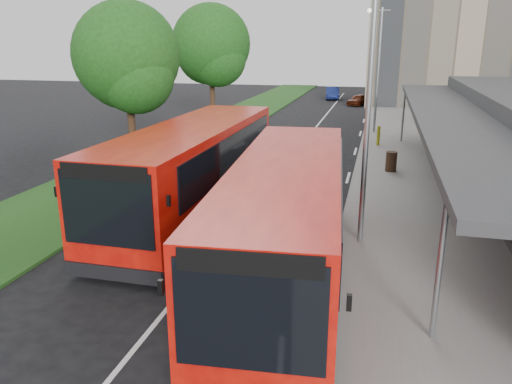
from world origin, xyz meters
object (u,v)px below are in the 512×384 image
lamp_post_near (366,90)px  lamp_post_far (377,63)px  tree_mid (127,63)px  bus_second (194,171)px  bollard (378,136)px  litter_bin (391,161)px  bus_main (287,221)px  car_near (359,100)px  car_far (332,93)px  tree_far (211,49)px

lamp_post_near → lamp_post_far: bearing=90.0°
tree_mid → lamp_post_near: lamp_post_near is taller
tree_mid → bus_second: tree_mid is taller
bollard → litter_bin: bearing=-83.8°
lamp_post_far → lamp_post_near: bearing=-90.0°
lamp_post_far → bollard: lamp_post_far is taller
bus_main → litter_bin: bearing=72.0°
lamp_post_far → car_near: 16.85m
bus_main → litter_bin: 12.27m
bollard → car_far: size_ratio=0.28×
tree_far → lamp_post_far: bearing=4.9°
litter_bin → bollard: size_ratio=0.82×
litter_bin → car_near: (-2.83, 27.08, -0.06)m
bus_main → bollard: 18.31m
bus_second → car_far: size_ratio=2.92×
lamp_post_far → bus_main: bearing=-94.3°
lamp_post_far → bus_second: 19.81m
lamp_post_far → bus_second: size_ratio=0.69×
tree_far → car_near: bearing=61.4°
lamp_post_near → bollard: size_ratio=7.08×
lamp_post_near → lamp_post_far: size_ratio=1.00×
bus_main → bollard: (2.13, 18.16, -0.90)m
tree_mid → litter_bin: bearing=9.7°
tree_far → lamp_post_near: (11.13, -19.05, -0.83)m
tree_far → bus_second: size_ratio=0.74×
bus_second → car_far: bearing=89.1°
lamp_post_far → litter_bin: bearing=-84.3°
lamp_post_near → litter_bin: (1.08, 9.15, -4.10)m
tree_far → litter_bin: bearing=-39.0°
litter_bin → lamp_post_far: bearing=95.7°
lamp_post_near → bollard: lamp_post_near is taller
litter_bin → car_far: bearing=100.5°
bus_main → car_far: (-3.13, 44.00, -0.96)m
tree_mid → bus_main: tree_mid is taller
car_far → car_near: bearing=-65.2°
bollard → car_near: bearing=95.9°
bus_main → bollard: bearing=78.6°
tree_mid → bus_main: size_ratio=0.70×
tree_far → bus_second: bearing=-73.3°
tree_far → bollard: 13.03m
litter_bin → car_near: 27.23m
tree_far → bus_main: bearing=-66.7°
tree_mid → lamp_post_far: size_ratio=0.99×
car_far → litter_bin: bearing=-86.4°
bollard → car_near: 20.93m
lamp_post_near → car_far: size_ratio=2.01×
car_far → lamp_post_near: bearing=-90.2°
lamp_post_far → bus_main: size_ratio=0.71×
lamp_post_far → car_near: bearing=96.1°
bus_main → bus_second: size_ratio=0.97×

